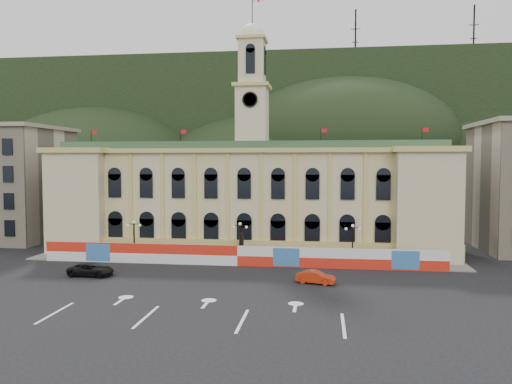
# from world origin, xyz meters

# --- Properties ---
(ground) EXTENTS (260.00, 260.00, 0.00)m
(ground) POSITION_xyz_m (0.00, 0.00, 0.00)
(ground) COLOR black
(ground) RESTS_ON ground
(lane_markings) EXTENTS (26.00, 10.00, 0.02)m
(lane_markings) POSITION_xyz_m (0.00, -5.00, 0.00)
(lane_markings) COLOR white
(lane_markings) RESTS_ON ground
(hill_ridge) EXTENTS (230.00, 80.00, 64.00)m
(hill_ridge) POSITION_xyz_m (0.03, 121.99, 19.48)
(hill_ridge) COLOR black
(hill_ridge) RESTS_ON ground
(city_hall) EXTENTS (56.20, 17.60, 37.10)m
(city_hall) POSITION_xyz_m (0.00, 27.63, 7.85)
(city_hall) COLOR beige
(city_hall) RESTS_ON ground
(hoarding_fence) EXTENTS (50.00, 0.44, 2.50)m
(hoarding_fence) POSITION_xyz_m (0.06, 15.07, 1.25)
(hoarding_fence) COLOR red
(hoarding_fence) RESTS_ON ground
(pavement) EXTENTS (56.00, 5.50, 0.16)m
(pavement) POSITION_xyz_m (0.00, 17.75, 0.08)
(pavement) COLOR slate
(pavement) RESTS_ON ground
(statue) EXTENTS (1.40, 1.40, 3.72)m
(statue) POSITION_xyz_m (0.00, 18.00, 1.19)
(statue) COLOR #595651
(statue) RESTS_ON ground
(lamp_left) EXTENTS (1.96, 0.44, 5.15)m
(lamp_left) POSITION_xyz_m (-14.00, 17.00, 3.07)
(lamp_left) COLOR black
(lamp_left) RESTS_ON ground
(lamp_center) EXTENTS (1.96, 0.44, 5.15)m
(lamp_center) POSITION_xyz_m (0.00, 17.00, 3.07)
(lamp_center) COLOR black
(lamp_center) RESTS_ON ground
(lamp_right) EXTENTS (1.96, 0.44, 5.15)m
(lamp_right) POSITION_xyz_m (14.00, 17.00, 3.07)
(lamp_right) COLOR black
(lamp_right) RESTS_ON ground
(red_sedan) EXTENTS (3.32, 4.76, 1.35)m
(red_sedan) POSITION_xyz_m (9.65, 7.28, 0.68)
(red_sedan) COLOR red
(red_sedan) RESTS_ON ground
(black_suv) EXTENTS (2.48, 5.13, 1.41)m
(black_suv) POSITION_xyz_m (-15.30, 7.43, 0.70)
(black_suv) COLOR black
(black_suv) RESTS_ON ground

